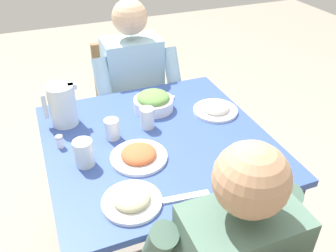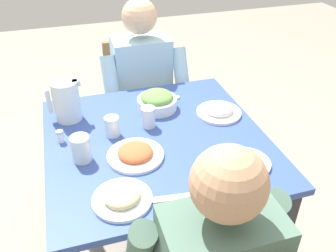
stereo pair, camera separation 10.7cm
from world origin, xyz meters
name	(u,v)px [view 2 (the right image)]	position (x,y,z in m)	size (l,w,h in m)	color
ground_plane	(159,250)	(0.00, 0.00, 0.00)	(8.00, 8.00, 0.00)	gray
dining_table	(157,160)	(0.00, 0.00, 0.63)	(0.93, 0.93, 0.75)	#334C99
chair_near	(139,101)	(-0.09, -0.77, 0.50)	(0.40, 0.40, 0.88)	olive
diner_near	(146,96)	(-0.09, -0.57, 0.64)	(0.48, 0.53, 1.17)	#9EC6E0
water_pitcher	(66,101)	(0.35, -0.27, 0.85)	(0.16, 0.12, 0.19)	silver
salad_bowl	(157,101)	(-0.07, -0.24, 0.79)	(0.19, 0.19, 0.09)	white
plate_yoghurt	(219,110)	(-0.34, -0.11, 0.77)	(0.21, 0.21, 0.06)	white
plate_rice_curry	(135,154)	(0.11, 0.10, 0.77)	(0.23, 0.23, 0.05)	white
plate_fries	(247,161)	(-0.29, 0.27, 0.77)	(0.19, 0.19, 0.05)	white
plate_beans	(122,197)	(0.21, 0.32, 0.77)	(0.21, 0.21, 0.05)	white
water_glass_near_right	(148,117)	(0.01, -0.10, 0.80)	(0.06, 0.06, 0.10)	silver
water_glass_far_right	(81,149)	(0.32, 0.05, 0.81)	(0.08, 0.08, 0.11)	silver
water_glass_by_pitcher	(112,126)	(0.17, -0.08, 0.80)	(0.06, 0.06, 0.09)	silver
salt_shaker	(60,136)	(0.39, -0.10, 0.78)	(0.03, 0.03, 0.05)	white
fork_near	(176,198)	(0.03, 0.37, 0.76)	(0.17, 0.03, 0.01)	silver
knife_near	(238,177)	(-0.22, 0.33, 0.76)	(0.18, 0.02, 0.01)	silver
fork_far	(163,97)	(-0.13, -0.33, 0.76)	(0.17, 0.03, 0.01)	silver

